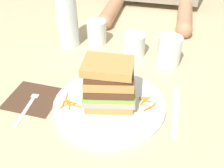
% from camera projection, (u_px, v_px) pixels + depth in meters
% --- Properties ---
extents(ground_plane, '(3.00, 3.00, 0.00)m').
position_uv_depth(ground_plane, '(103.00, 107.00, 0.71)').
color(ground_plane, '#C6B289').
extents(main_plate, '(0.29, 0.29, 0.01)m').
position_uv_depth(main_plate, '(109.00, 105.00, 0.71)').
color(main_plate, white).
rests_on(main_plate, ground_plane).
extents(sandwich, '(0.14, 0.12, 0.13)m').
position_uv_depth(sandwich, '(109.00, 84.00, 0.67)').
color(sandwich, tan).
rests_on(sandwich, main_plate).
extents(carrot_shred_0, '(0.03, 0.01, 0.00)m').
position_uv_depth(carrot_shred_0, '(70.00, 102.00, 0.71)').
color(carrot_shred_0, orange).
rests_on(carrot_shred_0, main_plate).
extents(carrot_shred_1, '(0.02, 0.03, 0.00)m').
position_uv_depth(carrot_shred_1, '(65.00, 105.00, 0.70)').
color(carrot_shred_1, orange).
rests_on(carrot_shred_1, main_plate).
extents(carrot_shred_2, '(0.01, 0.03, 0.00)m').
position_uv_depth(carrot_shred_2, '(66.00, 98.00, 0.72)').
color(carrot_shred_2, orange).
rests_on(carrot_shred_2, main_plate).
extents(carrot_shred_3, '(0.03, 0.01, 0.00)m').
position_uv_depth(carrot_shred_3, '(75.00, 106.00, 0.70)').
color(carrot_shred_3, orange).
rests_on(carrot_shred_3, main_plate).
extents(carrot_shred_4, '(0.02, 0.02, 0.00)m').
position_uv_depth(carrot_shred_4, '(66.00, 101.00, 0.71)').
color(carrot_shred_4, orange).
rests_on(carrot_shred_4, main_plate).
extents(carrot_shred_5, '(0.02, 0.01, 0.00)m').
position_uv_depth(carrot_shred_5, '(67.00, 102.00, 0.71)').
color(carrot_shred_5, orange).
rests_on(carrot_shred_5, main_plate).
extents(carrot_shred_6, '(0.00, 0.03, 0.00)m').
position_uv_depth(carrot_shred_6, '(64.00, 103.00, 0.71)').
color(carrot_shred_6, orange).
rests_on(carrot_shred_6, main_plate).
extents(carrot_shred_7, '(0.01, 0.02, 0.00)m').
position_uv_depth(carrot_shred_7, '(74.00, 104.00, 0.70)').
color(carrot_shred_7, orange).
rests_on(carrot_shred_7, main_plate).
extents(carrot_shred_8, '(0.01, 0.03, 0.00)m').
position_uv_depth(carrot_shred_8, '(69.00, 106.00, 0.70)').
color(carrot_shred_8, orange).
rests_on(carrot_shred_8, main_plate).
extents(carrot_shred_9, '(0.02, 0.02, 0.00)m').
position_uv_depth(carrot_shred_9, '(67.00, 103.00, 0.71)').
color(carrot_shred_9, orange).
rests_on(carrot_shred_9, main_plate).
extents(carrot_shred_10, '(0.02, 0.03, 0.00)m').
position_uv_depth(carrot_shred_10, '(148.00, 108.00, 0.69)').
color(carrot_shred_10, orange).
rests_on(carrot_shred_10, main_plate).
extents(carrot_shred_11, '(0.00, 0.02, 0.00)m').
position_uv_depth(carrot_shred_11, '(155.00, 104.00, 0.70)').
color(carrot_shred_11, orange).
rests_on(carrot_shred_11, main_plate).
extents(carrot_shred_12, '(0.02, 0.01, 0.00)m').
position_uv_depth(carrot_shred_12, '(146.00, 105.00, 0.70)').
color(carrot_shred_12, orange).
rests_on(carrot_shred_12, main_plate).
extents(carrot_shred_13, '(0.03, 0.01, 0.00)m').
position_uv_depth(carrot_shred_13, '(145.00, 98.00, 0.72)').
color(carrot_shred_13, orange).
rests_on(carrot_shred_13, main_plate).
extents(carrot_shred_14, '(0.01, 0.03, 0.00)m').
position_uv_depth(carrot_shred_14, '(143.00, 102.00, 0.71)').
color(carrot_shred_14, orange).
rests_on(carrot_shred_14, main_plate).
extents(carrot_shred_15, '(0.01, 0.03, 0.00)m').
position_uv_depth(carrot_shred_15, '(153.00, 106.00, 0.70)').
color(carrot_shred_15, orange).
rests_on(carrot_shred_15, main_plate).
extents(carrot_shred_16, '(0.02, 0.03, 0.00)m').
position_uv_depth(carrot_shred_16, '(146.00, 100.00, 0.72)').
color(carrot_shred_16, orange).
rests_on(carrot_shred_16, main_plate).
extents(carrot_shred_17, '(0.02, 0.01, 0.00)m').
position_uv_depth(carrot_shred_17, '(143.00, 99.00, 0.72)').
color(carrot_shred_17, orange).
rests_on(carrot_shred_17, main_plate).
extents(carrot_shred_18, '(0.02, 0.00, 0.00)m').
position_uv_depth(carrot_shred_18, '(147.00, 101.00, 0.71)').
color(carrot_shred_18, orange).
rests_on(carrot_shred_18, main_plate).
extents(napkin_dark, '(0.14, 0.13, 0.00)m').
position_uv_depth(napkin_dark, '(33.00, 98.00, 0.74)').
color(napkin_dark, '#4C3323').
rests_on(napkin_dark, ground_plane).
extents(fork, '(0.02, 0.17, 0.00)m').
position_uv_depth(fork, '(30.00, 103.00, 0.72)').
color(fork, silver).
rests_on(fork, napkin_dark).
extents(knife, '(0.02, 0.20, 0.00)m').
position_uv_depth(knife, '(176.00, 112.00, 0.70)').
color(knife, silver).
rests_on(knife, ground_plane).
extents(juice_glass, '(0.07, 0.07, 0.10)m').
position_uv_depth(juice_glass, '(169.00, 52.00, 0.85)').
color(juice_glass, white).
rests_on(juice_glass, ground_plane).
extents(water_bottle, '(0.07, 0.07, 0.27)m').
position_uv_depth(water_bottle, '(67.00, 13.00, 0.91)').
color(water_bottle, silver).
rests_on(water_bottle, ground_plane).
extents(empty_tumbler_0, '(0.07, 0.07, 0.08)m').
position_uv_depth(empty_tumbler_0, '(97.00, 32.00, 0.97)').
color(empty_tumbler_0, silver).
rests_on(empty_tumbler_0, ground_plane).
extents(empty_tumbler_1, '(0.07, 0.07, 0.07)m').
position_uv_depth(empty_tumbler_1, '(134.00, 45.00, 0.91)').
color(empty_tumbler_1, silver).
rests_on(empty_tumbler_1, ground_plane).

